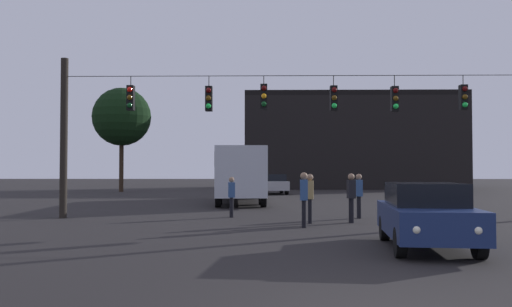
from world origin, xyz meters
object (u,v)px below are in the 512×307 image
object	(u,v)px
city_bus	(240,170)
pedestrian_crossing_center	(232,195)
pedestrian_crossing_left	(310,195)
pedestrian_near_bus	(351,195)
car_near_right	(426,214)
pedestrian_crossing_right	(304,196)
car_far_left	(274,184)
tree_left_silhouette	(122,117)
pedestrian_trailing	(359,193)

from	to	relation	value
city_bus	pedestrian_crossing_center	bearing A→B (deg)	-89.18
pedestrian_crossing_left	pedestrian_near_bus	xyz separation A→B (m)	(1.45, 0.27, 0.01)
car_near_right	pedestrian_crossing_left	bearing A→B (deg)	110.68
pedestrian_crossing_right	pedestrian_near_bus	distance (m)	2.36
car_far_left	pedestrian_crossing_center	bearing A→B (deg)	-95.36
city_bus	car_far_left	size ratio (longest dim) A/B	2.48
pedestrian_crossing_left	pedestrian_crossing_right	xyz separation A→B (m)	(-0.30, -1.31, 0.04)
tree_left_silhouette	pedestrian_crossing_left	bearing A→B (deg)	-63.07
car_far_left	pedestrian_near_bus	xyz separation A→B (m)	(2.35, -22.83, 0.17)
pedestrian_near_bus	pedestrian_trailing	distance (m)	1.85
pedestrian_crossing_center	pedestrian_trailing	distance (m)	4.87
car_near_right	pedestrian_crossing_center	world-z (taller)	pedestrian_crossing_center
pedestrian_crossing_center	pedestrian_trailing	size ratio (longest dim) A/B	0.93
pedestrian_crossing_left	pedestrian_crossing_center	size ratio (longest dim) A/B	1.08
city_bus	car_far_left	distance (m)	11.12
pedestrian_crossing_right	pedestrian_near_bus	world-z (taller)	pedestrian_crossing_right
car_far_left	pedestrian_crossing_center	world-z (taller)	pedestrian_crossing_center
pedestrian_crossing_left	pedestrian_crossing_center	world-z (taller)	pedestrian_crossing_left
city_bus	tree_left_silhouette	size ratio (longest dim) A/B	1.26
city_bus	tree_left_silhouette	bearing A→B (deg)	125.95
pedestrian_near_bus	city_bus	bearing A→B (deg)	110.32
car_far_left	pedestrian_trailing	xyz separation A→B (m)	(2.91, -21.07, 0.16)
pedestrian_crossing_right	pedestrian_trailing	size ratio (longest dim) A/B	1.04
city_bus	car_far_left	world-z (taller)	city_bus
city_bus	pedestrian_crossing_center	size ratio (longest dim) A/B	7.13
pedestrian_trailing	car_far_left	bearing A→B (deg)	97.87
car_near_right	tree_left_silhouette	distance (m)	37.10
pedestrian_crossing_left	city_bus	bearing A→B (deg)	103.69
car_near_right	car_far_left	distance (m)	29.13
pedestrian_near_bus	pedestrian_trailing	size ratio (longest dim) A/B	1.02
pedestrian_crossing_right	pedestrian_near_bus	bearing A→B (deg)	42.14
car_near_right	pedestrian_crossing_center	distance (m)	9.67
pedestrian_crossing_left	car_near_right	bearing A→B (deg)	-69.32
car_far_left	city_bus	bearing A→B (deg)	-100.87
pedestrian_crossing_left	pedestrian_near_bus	world-z (taller)	pedestrian_near_bus
pedestrian_crossing_right	pedestrian_near_bus	xyz separation A→B (m)	(1.75, 1.58, -0.03)
car_near_right	car_far_left	world-z (taller)	same
pedestrian_crossing_left	tree_left_silhouette	xyz separation A→B (m)	(-13.79, 27.14, 5.40)
car_near_right	pedestrian_crossing_left	world-z (taller)	pedestrian_crossing_left
pedestrian_crossing_center	pedestrian_near_bus	xyz separation A→B (m)	(4.29, -2.11, 0.10)
car_far_left	pedestrian_near_bus	size ratio (longest dim) A/B	2.62
city_bus	pedestrian_near_bus	xyz separation A→B (m)	(4.43, -11.97, -0.90)
car_far_left	pedestrian_trailing	bearing A→B (deg)	-82.13
pedestrian_crossing_left	tree_left_silhouette	world-z (taller)	tree_left_silhouette
pedestrian_crossing_center	pedestrian_trailing	xyz separation A→B (m)	(4.86, -0.34, 0.08)
car_near_right	pedestrian_trailing	xyz separation A→B (m)	(-0.20, 7.90, 0.16)
city_bus	car_near_right	xyz separation A→B (m)	(5.19, -18.10, -1.07)
car_far_left	pedestrian_crossing_left	bearing A→B (deg)	-87.78
pedestrian_crossing_center	tree_left_silhouette	xyz separation A→B (m)	(-10.95, 24.76, 5.49)
city_bus	pedestrian_crossing_right	xyz separation A→B (m)	(2.68, -13.55, -0.87)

